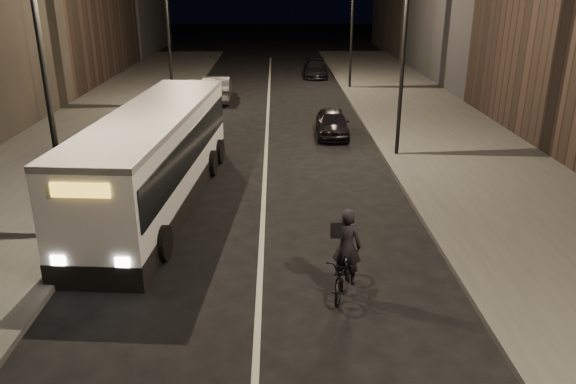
{
  "coord_description": "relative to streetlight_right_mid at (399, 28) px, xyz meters",
  "views": [
    {
      "loc": [
        0.43,
        -10.94,
        7.12
      ],
      "look_at": [
        0.77,
        3.91,
        1.5
      ],
      "focal_mm": 35.0,
      "sensor_mm": 36.0,
      "label": 1
    }
  ],
  "objects": [
    {
      "name": "cyclist_on_bicycle",
      "position": [
        -3.27,
        -11.1,
        -4.6
      ],
      "size": [
        1.23,
        2.09,
        2.28
      ],
      "rotation": [
        0.0,
        0.0,
        -0.29
      ],
      "color": "black",
      "rests_on": "ground"
    },
    {
      "name": "streetlight_right_mid",
      "position": [
        0.0,
        0.0,
        0.0
      ],
      "size": [
        1.2,
        0.44,
        8.12
      ],
      "color": "black",
      "rests_on": "sidewalk_right"
    },
    {
      "name": "sidewalk_left",
      "position": [
        -13.83,
        2.0,
        -5.28
      ],
      "size": [
        7.0,
        70.0,
        0.16
      ],
      "primitive_type": "cube",
      "color": "#3B3B38",
      "rests_on": "ground"
    },
    {
      "name": "streetlight_left_far",
      "position": [
        -10.66,
        10.0,
        0.0
      ],
      "size": [
        1.2,
        0.44,
        8.12
      ],
      "color": "black",
      "rests_on": "sidewalk_left"
    },
    {
      "name": "streetlight_left_near",
      "position": [
        -10.66,
        -8.0,
        0.0
      ],
      "size": [
        1.2,
        0.44,
        8.12
      ],
      "color": "black",
      "rests_on": "sidewalk_left"
    },
    {
      "name": "city_bus",
      "position": [
        -8.88,
        -5.02,
        -3.63
      ],
      "size": [
        3.51,
        11.97,
        3.18
      ],
      "rotation": [
        0.0,
        0.0,
        -0.08
      ],
      "color": "white",
      "rests_on": "ground"
    },
    {
      "name": "sidewalk_right",
      "position": [
        3.17,
        2.0,
        -5.28
      ],
      "size": [
        7.0,
        70.0,
        0.16
      ],
      "primitive_type": "cube",
      "color": "#3B3B38",
      "rests_on": "ground"
    },
    {
      "name": "car_near",
      "position": [
        -2.16,
        3.55,
        -4.72
      ],
      "size": [
        1.65,
        3.84,
        1.29
      ],
      "primitive_type": "imported",
      "rotation": [
        0.0,
        0.0,
        -0.03
      ],
      "color": "black",
      "rests_on": "ground"
    },
    {
      "name": "car_mid",
      "position": [
        -8.54,
        12.12,
        -4.58
      ],
      "size": [
        1.89,
        4.84,
        1.57
      ],
      "primitive_type": "imported",
      "rotation": [
        0.0,
        0.0,
        3.19
      ],
      "color": "#343436",
      "rests_on": "ground"
    },
    {
      "name": "car_far",
      "position": [
        -1.73,
        21.42,
        -4.72
      ],
      "size": [
        1.84,
        4.41,
        1.27
      ],
      "primitive_type": "imported",
      "rotation": [
        0.0,
        0.0,
        -0.01
      ],
      "color": "black",
      "rests_on": "ground"
    },
    {
      "name": "ground",
      "position": [
        -5.33,
        -12.0,
        -5.36
      ],
      "size": [
        180.0,
        180.0,
        0.0
      ],
      "primitive_type": "plane",
      "color": "black",
      "rests_on": "ground"
    },
    {
      "name": "streetlight_right_far",
      "position": [
        0.0,
        16.0,
        0.0
      ],
      "size": [
        1.2,
        0.44,
        8.12
      ],
      "color": "black",
      "rests_on": "sidewalk_right"
    }
  ]
}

